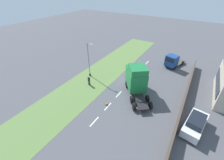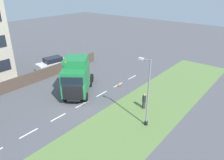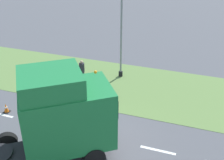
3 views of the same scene
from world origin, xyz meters
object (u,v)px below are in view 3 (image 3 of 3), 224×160
object	(u,v)px
lorry_cab	(61,116)
pedestrian	(82,71)
lamp_post	(121,40)
traffic_cone_lead	(6,108)

from	to	relation	value
lorry_cab	pedestrian	size ratio (longest dim) A/B	4.26
lamp_post	traffic_cone_lead	distance (m)	8.94
lorry_cab	pedestrian	bearing A→B (deg)	161.35
pedestrian	traffic_cone_lead	size ratio (longest dim) A/B	2.88
lamp_post	traffic_cone_lead	xyz separation A→B (m)	(6.86, -5.09, -2.66)
pedestrian	traffic_cone_lead	bearing A→B (deg)	-27.17
lorry_cab	traffic_cone_lead	world-z (taller)	lorry_cab
pedestrian	traffic_cone_lead	world-z (taller)	pedestrian
lorry_cab	traffic_cone_lead	bearing A→B (deg)	-150.02
lamp_post	pedestrian	size ratio (longest dim) A/B	3.79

